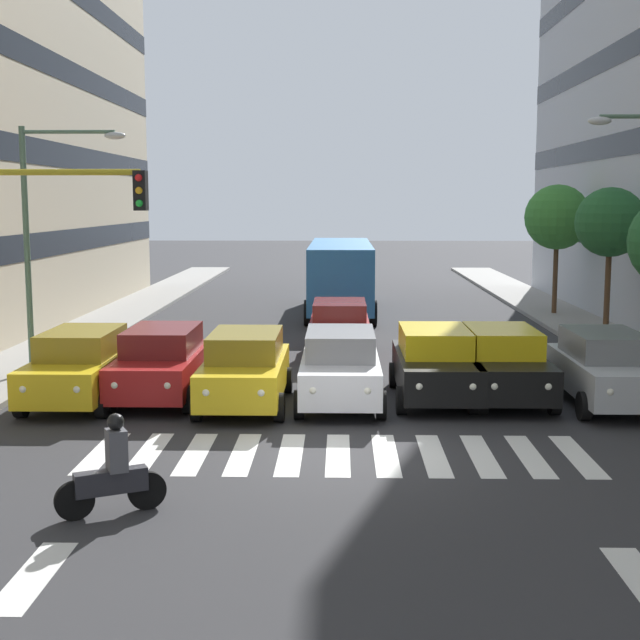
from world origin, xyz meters
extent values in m
plane|color=#2D2D30|center=(0.00, 0.00, 0.00)|extent=(180.00, 180.00, 0.00)
cube|color=silver|center=(-4.50, 0.00, 0.00)|extent=(0.45, 2.80, 0.01)
cube|color=silver|center=(-3.60, 0.00, 0.00)|extent=(0.45, 2.80, 0.01)
cube|color=silver|center=(-2.70, 0.00, 0.00)|extent=(0.45, 2.80, 0.01)
cube|color=silver|center=(-1.80, 0.00, 0.00)|extent=(0.45, 2.80, 0.01)
cube|color=silver|center=(-0.90, 0.00, 0.00)|extent=(0.45, 2.80, 0.01)
cube|color=silver|center=(0.00, 0.00, 0.00)|extent=(0.45, 2.80, 0.01)
cube|color=silver|center=(0.90, 0.00, 0.00)|extent=(0.45, 2.80, 0.01)
cube|color=silver|center=(1.80, 0.00, 0.00)|extent=(0.45, 2.80, 0.01)
cube|color=silver|center=(2.70, 0.00, 0.00)|extent=(0.45, 2.80, 0.01)
cube|color=silver|center=(3.60, 0.00, 0.00)|extent=(0.45, 2.80, 0.01)
cube|color=silver|center=(4.50, 0.00, 0.00)|extent=(0.45, 2.80, 0.01)
cube|color=silver|center=(3.87, 5.50, 0.00)|extent=(0.50, 2.20, 0.01)
cube|color=#B2B7BC|center=(-6.25, -4.16, 0.72)|extent=(1.80, 4.40, 0.80)
cube|color=slate|center=(-6.25, -4.36, 1.42)|extent=(1.58, 2.46, 0.60)
cylinder|color=black|center=(-5.35, -2.71, 0.32)|extent=(0.22, 0.64, 0.64)
cylinder|color=black|center=(-7.15, -5.61, 0.32)|extent=(0.22, 0.64, 0.64)
cylinder|color=black|center=(-5.35, -5.61, 0.32)|extent=(0.22, 0.64, 0.64)
sphere|color=white|center=(-5.68, -2.01, 0.80)|extent=(0.18, 0.18, 0.18)
cube|color=black|center=(-3.93, -4.66, 0.72)|extent=(1.80, 4.40, 0.80)
cube|color=yellow|center=(-3.93, -4.86, 1.42)|extent=(1.58, 2.46, 0.60)
cylinder|color=black|center=(-4.83, -3.21, 0.32)|extent=(0.22, 0.64, 0.64)
cylinder|color=black|center=(-3.03, -3.21, 0.32)|extent=(0.22, 0.64, 0.64)
cylinder|color=black|center=(-4.83, -6.11, 0.32)|extent=(0.22, 0.64, 0.64)
cylinder|color=black|center=(-3.03, -6.11, 0.32)|extent=(0.22, 0.64, 0.64)
sphere|color=white|center=(-4.51, -2.51, 0.80)|extent=(0.18, 0.18, 0.18)
sphere|color=white|center=(-3.36, -2.51, 0.80)|extent=(0.18, 0.18, 0.18)
cube|color=black|center=(-2.31, -4.61, 0.72)|extent=(1.80, 4.40, 0.80)
cube|color=yellow|center=(-2.31, -4.81, 1.42)|extent=(1.58, 2.46, 0.60)
cylinder|color=black|center=(-3.21, -3.16, 0.32)|extent=(0.22, 0.64, 0.64)
cylinder|color=black|center=(-1.41, -3.16, 0.32)|extent=(0.22, 0.64, 0.64)
cylinder|color=black|center=(-3.21, -6.06, 0.32)|extent=(0.22, 0.64, 0.64)
cylinder|color=black|center=(-1.41, -6.06, 0.32)|extent=(0.22, 0.64, 0.64)
sphere|color=white|center=(-2.89, -2.46, 0.80)|extent=(0.18, 0.18, 0.18)
sphere|color=white|center=(-1.73, -2.46, 0.80)|extent=(0.18, 0.18, 0.18)
cube|color=silver|center=(-0.04, -4.15, 0.72)|extent=(1.80, 4.40, 0.80)
cube|color=gray|center=(-0.04, -4.35, 1.42)|extent=(1.58, 2.46, 0.60)
cylinder|color=black|center=(-0.94, -2.70, 0.32)|extent=(0.22, 0.64, 0.64)
cylinder|color=black|center=(0.86, -2.70, 0.32)|extent=(0.22, 0.64, 0.64)
cylinder|color=black|center=(-0.94, -5.60, 0.32)|extent=(0.22, 0.64, 0.64)
cylinder|color=black|center=(0.86, -5.60, 0.32)|extent=(0.22, 0.64, 0.64)
sphere|color=white|center=(-0.61, -2.00, 0.80)|extent=(0.18, 0.18, 0.18)
sphere|color=white|center=(0.54, -2.00, 0.80)|extent=(0.18, 0.18, 0.18)
cube|color=gold|center=(2.18, -3.90, 0.72)|extent=(1.80, 4.40, 0.80)
cube|color=olive|center=(2.18, -4.10, 1.42)|extent=(1.58, 2.46, 0.60)
cylinder|color=black|center=(1.28, -2.44, 0.32)|extent=(0.22, 0.64, 0.64)
cylinder|color=black|center=(3.08, -2.44, 0.32)|extent=(0.22, 0.64, 0.64)
cylinder|color=black|center=(1.28, -5.35, 0.32)|extent=(0.22, 0.64, 0.64)
cylinder|color=black|center=(3.08, -5.35, 0.32)|extent=(0.22, 0.64, 0.64)
sphere|color=white|center=(1.61, -1.75, 0.80)|extent=(0.18, 0.18, 0.18)
sphere|color=white|center=(2.76, -1.75, 0.80)|extent=(0.18, 0.18, 0.18)
cube|color=maroon|center=(4.27, -4.57, 0.72)|extent=(1.80, 4.40, 0.80)
cube|color=maroon|center=(4.27, -4.77, 1.42)|extent=(1.58, 2.46, 0.60)
cylinder|color=black|center=(3.37, -3.12, 0.32)|extent=(0.22, 0.64, 0.64)
cylinder|color=black|center=(5.17, -3.12, 0.32)|extent=(0.22, 0.64, 0.64)
cylinder|color=black|center=(3.37, -6.02, 0.32)|extent=(0.22, 0.64, 0.64)
cylinder|color=black|center=(5.17, -6.02, 0.32)|extent=(0.22, 0.64, 0.64)
sphere|color=white|center=(3.70, -2.42, 0.80)|extent=(0.18, 0.18, 0.18)
sphere|color=white|center=(4.85, -2.42, 0.80)|extent=(0.18, 0.18, 0.18)
cube|color=gold|center=(6.11, -4.13, 0.72)|extent=(1.80, 4.40, 0.80)
cube|color=olive|center=(6.11, -4.33, 1.42)|extent=(1.58, 2.46, 0.60)
cylinder|color=black|center=(5.21, -2.68, 0.32)|extent=(0.22, 0.64, 0.64)
cylinder|color=black|center=(7.01, -2.68, 0.32)|extent=(0.22, 0.64, 0.64)
cylinder|color=black|center=(5.21, -5.59, 0.32)|extent=(0.22, 0.64, 0.64)
cylinder|color=black|center=(7.01, -5.59, 0.32)|extent=(0.22, 0.64, 0.64)
sphere|color=white|center=(5.54, -1.98, 0.80)|extent=(0.18, 0.18, 0.18)
sphere|color=white|center=(6.69, -1.98, 0.80)|extent=(0.18, 0.18, 0.18)
cube|color=maroon|center=(-0.01, -10.26, 0.72)|extent=(1.80, 4.40, 0.80)
cube|color=maroon|center=(-0.01, -10.46, 1.42)|extent=(1.58, 2.46, 0.60)
cylinder|color=black|center=(-0.91, -8.81, 0.32)|extent=(0.22, 0.64, 0.64)
cylinder|color=black|center=(0.89, -8.81, 0.32)|extent=(0.22, 0.64, 0.64)
cylinder|color=black|center=(-0.91, -11.71, 0.32)|extent=(0.22, 0.64, 0.64)
cylinder|color=black|center=(0.89, -11.71, 0.32)|extent=(0.22, 0.64, 0.64)
sphere|color=white|center=(-0.58, -8.11, 0.80)|extent=(0.18, 0.18, 0.18)
sphere|color=white|center=(0.57, -8.11, 0.80)|extent=(0.18, 0.18, 0.18)
cube|color=#286BAD|center=(-0.04, -20.81, 1.75)|extent=(2.50, 10.50, 2.50)
cube|color=black|center=(-0.04, -20.81, 2.30)|extent=(2.52, 9.87, 0.80)
cylinder|color=black|center=(-1.29, -17.13, 0.50)|extent=(0.28, 1.00, 1.00)
cylinder|color=black|center=(1.21, -17.13, 0.50)|extent=(0.28, 1.00, 1.00)
cylinder|color=black|center=(-1.29, -23.96, 0.50)|extent=(0.28, 1.00, 1.00)
cylinder|color=black|center=(1.21, -23.96, 0.50)|extent=(0.28, 1.00, 1.00)
cylinder|color=black|center=(3.94, 3.51, 0.30)|extent=(0.58, 0.36, 0.60)
cylinder|color=black|center=(2.96, 3.02, 0.30)|extent=(0.58, 0.36, 0.60)
cube|color=#232328|center=(3.45, 3.26, 0.52)|extent=(1.09, 0.71, 0.36)
cube|color=#4C4C51|center=(3.36, 3.22, 1.00)|extent=(0.41, 0.45, 0.64)
sphere|color=black|center=(3.36, 3.22, 1.44)|extent=(0.26, 0.26, 0.26)
cylinder|color=#AD991E|center=(5.57, -0.81, 5.30)|extent=(3.55, 0.12, 0.12)
cube|color=black|center=(3.80, -0.81, 4.95)|extent=(0.24, 0.28, 0.76)
sphere|color=red|center=(3.80, -0.66, 5.19)|extent=(0.14, 0.14, 0.14)
sphere|color=orange|center=(3.80, -0.66, 4.95)|extent=(0.14, 0.14, 0.14)
sphere|color=green|center=(3.80, -0.66, 4.71)|extent=(0.14, 0.14, 0.14)
ellipsoid|color=#B7BCC1|center=(-6.11, -5.09, 6.62)|extent=(0.56, 0.28, 0.20)
cylinder|color=#4C6B56|center=(8.35, -7.15, 3.43)|extent=(0.16, 0.16, 6.55)
cylinder|color=#4C6B56|center=(7.12, -7.15, 6.55)|extent=(2.46, 0.10, 0.10)
ellipsoid|color=#B7BCC1|center=(5.89, -7.15, 6.45)|extent=(0.56, 0.28, 0.20)
cylinder|color=#513823|center=(-9.25, -14.18, 1.74)|extent=(0.20, 0.20, 3.17)
sphere|color=#235B2D|center=(-9.25, -14.18, 4.04)|extent=(2.38, 2.38, 2.38)
cylinder|color=#513823|center=(-8.91, -20.17, 1.73)|extent=(0.20, 0.20, 3.15)
sphere|color=#387F33|center=(-8.91, -20.17, 4.10)|extent=(2.66, 2.66, 2.66)
camera|label=1|loc=(-0.04, 15.99, 4.75)|focal=49.00mm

